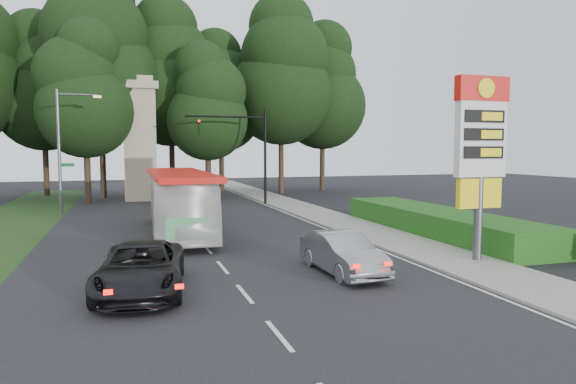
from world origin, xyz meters
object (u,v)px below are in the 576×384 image
object	(u,v)px
gas_station_pylon	(481,143)
traffic_signal_mast	(248,143)
sedan_silver	(343,253)
suv_charcoal	(141,268)
transit_bus	(179,203)
streetlight_signs	(63,146)
monument	(140,138)

from	to	relation	value
gas_station_pylon	traffic_signal_mast	world-z (taller)	traffic_signal_mast
sedan_silver	suv_charcoal	size ratio (longest dim) A/B	0.82
transit_bus	streetlight_signs	bearing A→B (deg)	123.83
gas_station_pylon	sedan_silver	world-z (taller)	gas_station_pylon
sedan_silver	suv_charcoal	xyz separation A→B (m)	(-6.58, -0.29, 0.02)
streetlight_signs	monument	size ratio (longest dim) A/B	0.80
traffic_signal_mast	monument	size ratio (longest dim) A/B	0.72
streetlight_signs	sedan_silver	size ratio (longest dim) A/B	1.87
streetlight_signs	transit_bus	size ratio (longest dim) A/B	0.72
sedan_silver	transit_bus	bearing A→B (deg)	111.81
transit_bus	gas_station_pylon	bearing A→B (deg)	-42.65
transit_bus	suv_charcoal	world-z (taller)	transit_bus
transit_bus	sedan_silver	world-z (taller)	transit_bus
traffic_signal_mast	streetlight_signs	size ratio (longest dim) A/B	0.90
transit_bus	sedan_silver	bearing A→B (deg)	-63.67
traffic_signal_mast	streetlight_signs	distance (m)	12.83
gas_station_pylon	monument	bearing A→B (deg)	111.80
monument	sedan_silver	xyz separation A→B (m)	(5.74, -28.05, -4.40)
suv_charcoal	streetlight_signs	bearing A→B (deg)	108.62
traffic_signal_mast	suv_charcoal	world-z (taller)	traffic_signal_mast
traffic_signal_mast	suv_charcoal	xyz separation A→B (m)	(-8.52, -22.33, -3.95)
sedan_silver	monument	bearing A→B (deg)	99.18
gas_station_pylon	monument	distance (m)	30.17
traffic_signal_mast	streetlight_signs	world-z (taller)	streetlight_signs
traffic_signal_mast	transit_bus	distance (m)	14.10
monument	suv_charcoal	world-z (taller)	monument
gas_station_pylon	traffic_signal_mast	size ratio (longest dim) A/B	0.95
monument	suv_charcoal	distance (m)	28.69
monument	transit_bus	world-z (taller)	monument
gas_station_pylon	streetlight_signs	bearing A→B (deg)	128.96
streetlight_signs	transit_bus	xyz separation A→B (m)	(6.30, -10.20, -2.89)
gas_station_pylon	suv_charcoal	distance (m)	12.61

